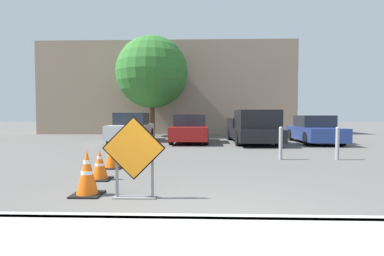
% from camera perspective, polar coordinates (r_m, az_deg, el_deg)
% --- Properties ---
extents(ground_plane, '(96.00, 96.00, 0.00)m').
position_cam_1_polar(ground_plane, '(13.64, 2.19, -3.32)').
color(ground_plane, '#565451').
extents(curb_lip, '(25.19, 0.20, 0.14)m').
position_cam_1_polar(curb_lip, '(3.80, 3.09, -17.48)').
color(curb_lip, '#999993').
rests_on(curb_lip, ground_plane).
extents(road_closed_sign, '(1.04, 0.20, 1.35)m').
position_cam_1_polar(road_closed_sign, '(4.97, -11.00, -5.12)').
color(road_closed_sign, black).
rests_on(road_closed_sign, ground_plane).
extents(traffic_cone_nearest, '(0.49, 0.49, 0.77)m').
position_cam_1_polar(traffic_cone_nearest, '(5.44, -19.34, -8.14)').
color(traffic_cone_nearest, black).
rests_on(traffic_cone_nearest, ground_plane).
extents(traffic_cone_second, '(0.46, 0.46, 0.64)m').
position_cam_1_polar(traffic_cone_second, '(6.67, -17.16, -6.79)').
color(traffic_cone_second, black).
rests_on(traffic_cone_second, ground_plane).
extents(traffic_cone_third, '(0.52, 0.52, 0.82)m').
position_cam_1_polar(traffic_cone_third, '(8.02, -14.93, -4.57)').
color(traffic_cone_third, black).
rests_on(traffic_cone_third, ground_plane).
extents(traffic_cone_fourth, '(0.44, 0.44, 0.79)m').
position_cam_1_polar(traffic_cone_fourth, '(9.16, -14.16, -3.78)').
color(traffic_cone_fourth, black).
rests_on(traffic_cone_fourth, ground_plane).
extents(parked_car_nearest, '(1.86, 4.28, 1.49)m').
position_cam_1_polar(parked_car_nearest, '(16.01, -11.40, -0.06)').
color(parked_car_nearest, silver).
rests_on(parked_car_nearest, ground_plane).
extents(parked_car_second, '(1.84, 4.20, 1.40)m').
position_cam_1_polar(parked_car_second, '(15.12, -0.38, -0.26)').
color(parked_car_second, maroon).
rests_on(parked_car_second, ground_plane).
extents(pickup_truck, '(2.11, 5.46, 1.61)m').
position_cam_1_polar(pickup_truck, '(14.84, 11.55, -0.10)').
color(pickup_truck, black).
rests_on(pickup_truck, ground_plane).
extents(parked_car_third, '(1.90, 4.47, 1.36)m').
position_cam_1_polar(parked_car_third, '(16.00, 22.23, -0.39)').
color(parked_car_third, navy).
rests_on(parked_car_third, ground_plane).
extents(bollard_nearest, '(0.12, 0.12, 1.02)m').
position_cam_1_polar(bollard_nearest, '(9.61, 16.53, -2.60)').
color(bollard_nearest, gray).
rests_on(bollard_nearest, ground_plane).
extents(bollard_second, '(0.12, 0.12, 1.02)m').
position_cam_1_polar(bollard_second, '(10.18, 25.96, -2.49)').
color(bollard_second, gray).
rests_on(bollard_second, ground_plane).
extents(building_facade_backdrop, '(18.71, 5.00, 6.71)m').
position_cam_1_polar(building_facade_backdrop, '(23.96, -4.46, 7.17)').
color(building_facade_backdrop, gray).
rests_on(building_facade_backdrop, ground_plane).
extents(street_tree_behind_lot, '(4.66, 4.66, 6.50)m').
position_cam_1_polar(street_tree_behind_lot, '(19.94, -7.62, 10.47)').
color(street_tree_behind_lot, '#513823').
rests_on(street_tree_behind_lot, ground_plane).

